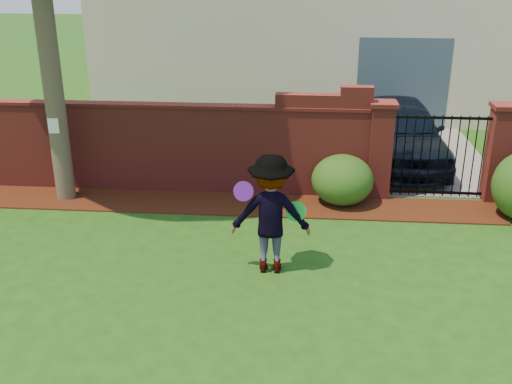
# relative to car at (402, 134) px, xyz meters

# --- Properties ---
(ground) EXTENTS (80.00, 80.00, 0.01)m
(ground) POSITION_rel_car_xyz_m (-3.11, -5.91, -0.72)
(ground) COLOR #1E4A12
(ground) RESTS_ON ground
(mulch_bed) EXTENTS (11.10, 1.08, 0.03)m
(mulch_bed) POSITION_rel_car_xyz_m (-4.06, -2.58, -0.70)
(mulch_bed) COLOR #361509
(mulch_bed) RESTS_ON ground
(brick_wall) EXTENTS (8.70, 0.31, 2.16)m
(brick_wall) POSITION_rel_car_xyz_m (-5.12, -1.91, 0.21)
(brick_wall) COLOR maroon
(brick_wall) RESTS_ON ground
(pillar_left) EXTENTS (0.50, 0.50, 1.88)m
(pillar_left) POSITION_rel_car_xyz_m (-0.71, -1.91, 0.24)
(pillar_left) COLOR maroon
(pillar_left) RESTS_ON ground
(pillar_right) EXTENTS (0.50, 0.50, 1.88)m
(pillar_right) POSITION_rel_car_xyz_m (1.49, -1.91, 0.24)
(pillar_right) COLOR maroon
(pillar_right) RESTS_ON ground
(iron_gate) EXTENTS (1.78, 0.03, 1.60)m
(iron_gate) POSITION_rel_car_xyz_m (0.39, -1.91, 0.14)
(iron_gate) COLOR black
(iron_gate) RESTS_ON ground
(driveway) EXTENTS (3.20, 8.00, 0.01)m
(driveway) POSITION_rel_car_xyz_m (0.39, 2.09, -0.71)
(driveway) COLOR gray
(driveway) RESTS_ON ground
(car) EXTENTS (1.95, 4.29, 1.43)m
(car) POSITION_rel_car_xyz_m (0.00, 0.00, 0.00)
(car) COLOR black
(car) RESTS_ON ground
(paper_notice) EXTENTS (0.20, 0.01, 0.28)m
(paper_notice) POSITION_rel_car_xyz_m (-6.71, -2.70, 0.79)
(paper_notice) COLOR white
(paper_notice) RESTS_ON tree
(shrub_left) EXTENTS (1.16, 1.16, 0.95)m
(shrub_left) POSITION_rel_car_xyz_m (-1.41, -2.33, -0.24)
(shrub_left) COLOR #194915
(shrub_left) RESTS_ON ground
(man) EXTENTS (1.18, 0.70, 1.80)m
(man) POSITION_rel_car_xyz_m (-2.60, -5.03, 0.19)
(man) COLOR gray
(man) RESTS_ON ground
(frisbee_purple) EXTENTS (0.30, 0.16, 0.28)m
(frisbee_purple) POSITION_rel_car_xyz_m (-2.97, -5.18, 0.61)
(frisbee_purple) COLOR purple
(frisbee_purple) RESTS_ON man
(frisbee_green) EXTENTS (0.30, 0.08, 0.30)m
(frisbee_green) POSITION_rel_car_xyz_m (-2.24, -5.04, 0.27)
(frisbee_green) COLOR green
(frisbee_green) RESTS_ON man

